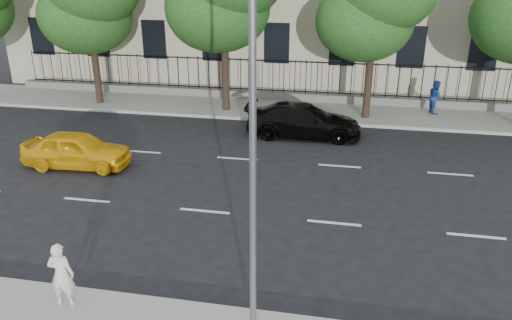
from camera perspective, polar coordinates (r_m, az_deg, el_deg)
The scene contains 9 objects.
ground at distance 13.67m, azimuth -8.88°, elevation -10.59°, with size 120.00×120.00×0.00m, color black.
far_sidewalk at distance 26.15m, azimuth 1.31°, elevation 5.89°, with size 60.00×4.00×0.15m, color gray.
lane_markings at distance 17.66m, azimuth -3.80°, elevation -2.49°, with size 49.60×4.62×0.01m, color silver, non-canonical shape.
iron_fence at distance 27.62m, azimuth 1.92°, elevation 7.99°, with size 30.00×0.50×2.20m.
street_light at distance 9.42m, azimuth 0.26°, elevation 8.79°, with size 0.25×3.32×8.05m.
yellow_taxi at distance 19.83m, azimuth -19.78°, elevation 1.11°, with size 1.61×3.99×1.36m, color #F2B10F.
black_sedan at distance 22.07m, azimuth 5.48°, elevation 4.53°, with size 2.05×5.04×1.46m, color black.
woman_near at distance 11.92m, azimuth -21.37°, elevation -12.08°, with size 0.56×0.37×1.54m, color silver.
pedestrian_far at distance 26.46m, azimuth 19.82°, elevation 6.80°, with size 0.80×0.62×1.64m, color navy.
Camera 1 is at (4.21, -10.78, 7.28)m, focal length 35.00 mm.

